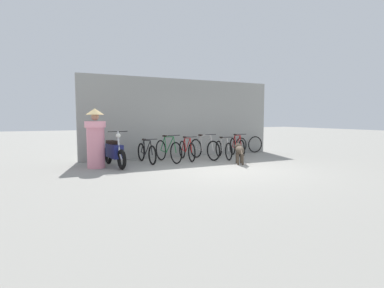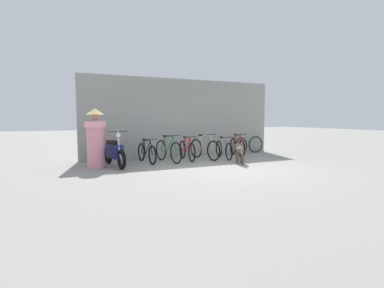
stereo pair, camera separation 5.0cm
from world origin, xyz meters
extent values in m
plane|color=gray|center=(0.00, 0.00, 0.00)|extent=(60.00, 60.00, 0.00)
cube|color=gray|center=(0.00, 3.20, 1.45)|extent=(7.55, 0.20, 2.90)
torus|color=black|center=(-1.72, 1.64, 0.31)|extent=(0.10, 0.61, 0.61)
torus|color=black|center=(-1.79, 2.63, 0.31)|extent=(0.10, 0.61, 0.61)
cylinder|color=black|center=(-1.75, 2.02, 0.50)|extent=(0.06, 0.49, 0.51)
cylinder|color=black|center=(-1.77, 2.31, 0.49)|extent=(0.04, 0.13, 0.46)
cylinder|color=black|center=(-1.75, 2.07, 0.73)|extent=(0.07, 0.57, 0.06)
cylinder|color=black|center=(-1.78, 2.44, 0.28)|extent=(0.06, 0.38, 0.07)
cylinder|color=black|center=(-1.78, 2.49, 0.51)|extent=(0.05, 0.30, 0.43)
cylinder|color=black|center=(-1.73, 1.71, 0.53)|extent=(0.04, 0.18, 0.45)
cube|color=black|center=(-1.77, 2.35, 0.75)|extent=(0.08, 0.18, 0.05)
cylinder|color=black|center=(-1.73, 1.79, 0.79)|extent=(0.46, 0.06, 0.02)
torus|color=black|center=(-0.98, 1.52, 0.35)|extent=(0.16, 0.70, 0.70)
torus|color=black|center=(-1.14, 2.49, 0.35)|extent=(0.16, 0.70, 0.70)
cylinder|color=#1E7238|center=(-1.04, 1.89, 0.58)|extent=(0.11, 0.49, 0.58)
cylinder|color=#1E7238|center=(-1.09, 2.17, 0.56)|extent=(0.05, 0.13, 0.53)
cylinder|color=#1E7238|center=(-1.05, 1.94, 0.84)|extent=(0.12, 0.57, 0.06)
cylinder|color=#1E7238|center=(-1.11, 2.31, 0.32)|extent=(0.09, 0.37, 0.08)
cylinder|color=#1E7238|center=(-1.12, 2.36, 0.59)|extent=(0.08, 0.30, 0.49)
cylinder|color=#1E7238|center=(-0.99, 1.59, 0.60)|extent=(0.06, 0.18, 0.52)
cube|color=black|center=(-1.09, 2.22, 0.85)|extent=(0.10, 0.19, 0.05)
cylinder|color=black|center=(-1.00, 1.66, 0.90)|extent=(0.46, 0.10, 0.02)
torus|color=black|center=(-0.36, 1.65, 0.32)|extent=(0.10, 0.64, 0.64)
torus|color=black|center=(-0.27, 2.63, 0.32)|extent=(0.10, 0.64, 0.64)
cylinder|color=red|center=(-0.33, 2.03, 0.53)|extent=(0.07, 0.49, 0.53)
cylinder|color=red|center=(-0.30, 2.31, 0.51)|extent=(0.04, 0.13, 0.49)
cylinder|color=red|center=(-0.32, 2.08, 0.77)|extent=(0.08, 0.57, 0.06)
cylinder|color=red|center=(-0.29, 2.45, 0.30)|extent=(0.06, 0.37, 0.08)
cylinder|color=red|center=(-0.28, 2.50, 0.54)|extent=(0.05, 0.30, 0.45)
cylinder|color=red|center=(-0.35, 1.72, 0.55)|extent=(0.04, 0.18, 0.47)
cube|color=black|center=(-0.30, 2.36, 0.78)|extent=(0.09, 0.19, 0.05)
cylinder|color=black|center=(-0.35, 1.80, 0.83)|extent=(0.46, 0.06, 0.02)
torus|color=black|center=(0.42, 1.58, 0.35)|extent=(0.17, 0.69, 0.69)
torus|color=black|center=(0.24, 2.55, 0.35)|extent=(0.17, 0.69, 0.69)
cylinder|color=beige|center=(0.35, 1.96, 0.57)|extent=(0.12, 0.49, 0.57)
cylinder|color=beige|center=(0.30, 2.24, 0.55)|extent=(0.05, 0.13, 0.52)
cylinder|color=beige|center=(0.34, 2.00, 0.83)|extent=(0.13, 0.57, 0.06)
cylinder|color=beige|center=(0.28, 2.37, 0.32)|extent=(0.10, 0.37, 0.08)
cylinder|color=beige|center=(0.27, 2.42, 0.58)|extent=(0.08, 0.30, 0.48)
cylinder|color=beige|center=(0.41, 1.65, 0.60)|extent=(0.06, 0.18, 0.51)
cube|color=black|center=(0.29, 2.28, 0.84)|extent=(0.10, 0.19, 0.05)
cylinder|color=black|center=(0.40, 1.72, 0.89)|extent=(0.46, 0.11, 0.02)
torus|color=black|center=(0.96, 1.45, 0.31)|extent=(0.15, 0.61, 0.61)
torus|color=black|center=(1.13, 2.42, 0.31)|extent=(0.15, 0.61, 0.61)
cylinder|color=beige|center=(1.02, 1.83, 0.50)|extent=(0.11, 0.48, 0.51)
cylinder|color=beige|center=(1.07, 2.10, 0.49)|extent=(0.05, 0.13, 0.46)
cylinder|color=beige|center=(1.03, 1.87, 0.73)|extent=(0.13, 0.56, 0.06)
cylinder|color=beige|center=(1.10, 2.24, 0.28)|extent=(0.09, 0.37, 0.07)
cylinder|color=beige|center=(1.11, 2.28, 0.51)|extent=(0.08, 0.29, 0.43)
cylinder|color=beige|center=(0.97, 1.52, 0.53)|extent=(0.06, 0.18, 0.45)
cube|color=black|center=(1.08, 2.15, 0.75)|extent=(0.10, 0.19, 0.05)
cylinder|color=black|center=(0.98, 1.60, 0.79)|extent=(0.46, 0.10, 0.02)
torus|color=black|center=(1.65, 1.69, 0.34)|extent=(0.23, 0.66, 0.67)
torus|color=black|center=(1.94, 2.71, 0.34)|extent=(0.23, 0.66, 0.67)
cylinder|color=red|center=(1.76, 2.08, 0.55)|extent=(0.17, 0.51, 0.56)
cylinder|color=red|center=(1.84, 2.38, 0.54)|extent=(0.06, 0.14, 0.51)
cylinder|color=red|center=(1.77, 2.13, 0.81)|extent=(0.19, 0.59, 0.06)
cylinder|color=red|center=(1.88, 2.52, 0.31)|extent=(0.14, 0.39, 0.08)
cylinder|color=red|center=(1.90, 2.57, 0.56)|extent=(0.11, 0.31, 0.47)
cylinder|color=red|center=(1.67, 1.77, 0.58)|extent=(0.08, 0.19, 0.50)
cube|color=black|center=(1.86, 2.43, 0.82)|extent=(0.12, 0.19, 0.05)
cylinder|color=black|center=(1.69, 1.84, 0.86)|extent=(0.45, 0.15, 0.02)
torus|color=black|center=(-2.77, 1.18, 0.29)|extent=(0.17, 0.59, 0.58)
torus|color=black|center=(-2.93, 2.44, 0.29)|extent=(0.17, 0.59, 0.58)
cube|color=navy|center=(-2.85, 1.81, 0.47)|extent=(0.38, 0.91, 0.40)
cube|color=black|center=(-2.87, 1.97, 0.72)|extent=(0.31, 0.59, 0.10)
cylinder|color=silver|center=(-2.80, 1.42, 0.77)|extent=(0.07, 0.15, 0.61)
cylinder|color=silver|center=(-2.78, 1.28, 0.38)|extent=(0.07, 0.22, 0.21)
cylinder|color=black|center=(-2.81, 1.47, 1.07)|extent=(0.58, 0.10, 0.03)
sphere|color=silver|center=(-2.80, 1.44, 0.95)|extent=(0.16, 0.16, 0.14)
ellipsoid|color=#4C3F33|center=(0.83, 0.61, 0.44)|extent=(0.51, 0.66, 0.26)
cylinder|color=#4C3F33|center=(0.85, 0.81, 0.17)|extent=(0.08, 0.08, 0.34)
cylinder|color=#4C3F33|center=(0.98, 0.74, 0.17)|extent=(0.08, 0.08, 0.34)
cylinder|color=#4C3F33|center=(0.68, 0.47, 0.17)|extent=(0.08, 0.08, 0.34)
cylinder|color=#4C3F33|center=(0.81, 0.41, 0.17)|extent=(0.08, 0.08, 0.34)
sphere|color=#4C3F33|center=(0.99, 0.93, 0.51)|extent=(0.30, 0.30, 0.22)
ellipsoid|color=#4C3F33|center=(1.03, 1.02, 0.50)|extent=(0.13, 0.15, 0.08)
cylinder|color=#4C3F33|center=(0.64, 0.24, 0.42)|extent=(0.15, 0.25, 0.14)
cylinder|color=pink|center=(-3.38, 1.82, 0.68)|extent=(0.67, 0.67, 1.36)
cylinder|color=#FFA0B2|center=(-3.38, 1.82, 1.27)|extent=(0.80, 0.80, 0.18)
sphere|color=tan|center=(-3.38, 1.82, 1.49)|extent=(0.29, 0.29, 0.22)
cone|color=tan|center=(-3.38, 1.82, 1.64)|extent=(0.69, 0.69, 0.18)
torus|color=black|center=(3.22, 2.95, 0.34)|extent=(0.69, 0.07, 0.69)
torus|color=black|center=(2.50, 2.95, 0.33)|extent=(0.65, 0.16, 0.65)
camera|label=1|loc=(-4.59, -7.22, 1.47)|focal=28.00mm
camera|label=2|loc=(-4.55, -7.24, 1.47)|focal=28.00mm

